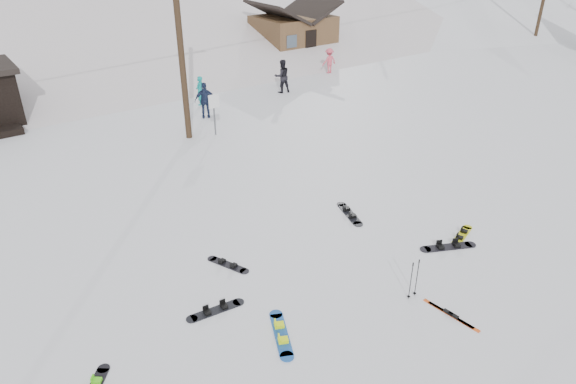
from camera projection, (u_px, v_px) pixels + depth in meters
ground at (385, 344)px, 11.51m from camera, size 200.00×200.00×0.00m
ski_slope at (18, 131)px, 56.62m from camera, size 60.00×85.24×65.97m
ridge_right at (315, 78)px, 72.18m from camera, size 45.66×93.98×54.59m
treeline_right at (347, 3)px, 60.28m from camera, size 20.00×60.00×10.00m
utility_pole at (179, 28)px, 20.42m from camera, size 2.00×0.26×9.00m
trail_sign at (214, 107)px, 22.27m from camera, size 0.50×0.09×1.85m
cabin at (293, 34)px, 35.81m from camera, size 5.39×4.40×3.77m
hero_snowboard at (281, 334)px, 11.76m from camera, size 0.89×1.57×0.12m
hero_skis at (451, 315)px, 12.35m from camera, size 0.24×1.54×0.08m
ski_poles at (414, 279)px, 12.72m from camera, size 0.30×0.08×1.09m
board_scatter_a at (216, 310)px, 12.49m from camera, size 1.50×0.40×0.11m
board_scatter_b at (228, 264)px, 14.16m from camera, size 0.69×1.30×0.10m
board_scatter_d at (448, 247)px, 14.93m from camera, size 1.59×0.92×0.12m
board_scatter_e at (462, 235)px, 15.47m from camera, size 1.37×0.67×0.10m
board_scatter_f at (349, 213)px, 16.63m from camera, size 0.71×1.58×0.11m
skier_teal at (200, 91)px, 26.32m from camera, size 0.65×0.61×1.48m
skier_dark at (282, 76)px, 28.18m from camera, size 1.00×0.85×1.81m
skier_pink at (329, 61)px, 31.93m from camera, size 1.00×0.59×1.53m
skier_navy at (205, 100)px, 24.46m from camera, size 1.10×0.82×1.73m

